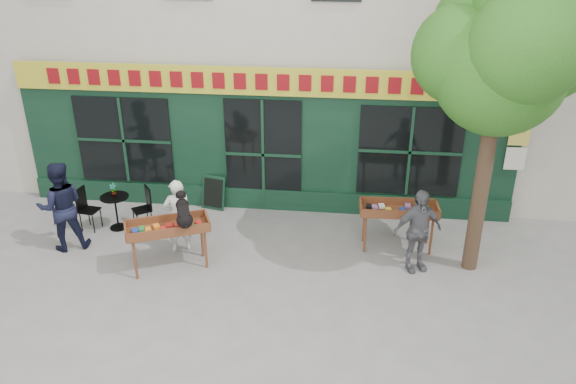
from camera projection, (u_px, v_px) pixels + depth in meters
The scene contains 13 objects.
ground at pixel (246, 261), 10.99m from camera, with size 80.00×80.00×0.00m, color slate.
street_tree at pixel (505, 50), 9.12m from camera, with size 3.05×2.90×5.60m.
book_cart_center at pixel (168, 229), 10.45m from camera, with size 1.62×1.17×0.99m.
dog at pixel (183, 209), 10.17m from camera, with size 0.34×0.60×0.60m, color black, non-canonical shape.
woman at pixel (178, 216), 11.05m from camera, with size 0.56×0.37×1.54m, color silver.
book_cart_right at pixel (399, 212), 11.11m from camera, with size 1.53×0.69×0.99m.
man_right at pixel (417, 231), 10.40m from camera, with size 0.96×0.40×1.64m, color #57575C.
bistro_table at pixel (116, 206), 11.98m from camera, with size 0.60×0.60×0.76m.
bistro_chair_left at pixel (85, 205), 11.96m from camera, with size 0.41×0.41×0.95m.
bistro_chair_right at pixel (145, 204), 12.00m from camera, with size 0.51×0.51×0.95m.
potted_plant at pixel (113, 190), 11.82m from camera, with size 0.16×0.11×0.30m, color gray.
man_left at pixel (61, 207), 11.08m from camera, with size 0.90×0.70×1.85m, color black.
chalkboard at pixel (213, 193), 12.91m from camera, with size 0.59×0.31×0.79m.
Camera 1 is at (1.91, -9.23, 5.86)m, focal length 35.00 mm.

